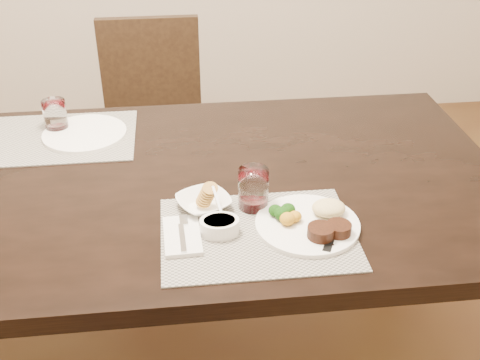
{
  "coord_description": "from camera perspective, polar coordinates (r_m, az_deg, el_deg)",
  "views": [
    {
      "loc": [
        0.1,
        -1.42,
        1.61
      ],
      "look_at": [
        0.25,
        -0.14,
        0.82
      ],
      "focal_mm": 45.0,
      "sensor_mm": 36.0,
      "label": 1
    }
  ],
  "objects": [
    {
      "name": "placemat_near",
      "position": [
        1.44,
        1.69,
        -5.06
      ],
      "size": [
        0.46,
        0.34,
        0.0
      ],
      "primitive_type": "cube",
      "color": "gray",
      "rests_on": "dining_table"
    },
    {
      "name": "placemat_far",
      "position": [
        1.94,
        -16.69,
        3.87
      ],
      "size": [
        0.46,
        0.34,
        0.0
      ],
      "primitive_type": "cube",
      "color": "gray",
      "rests_on": "dining_table"
    },
    {
      "name": "wine_glass_far",
      "position": [
        1.97,
        -17.09,
        5.72
      ],
      "size": [
        0.07,
        0.07,
        0.1
      ],
      "rotation": [
        0.0,
        0.0,
        -0.28
      ],
      "color": "silver",
      "rests_on": "placemat_far"
    },
    {
      "name": "far_plate",
      "position": [
        1.93,
        -14.51,
        4.29
      ],
      "size": [
        0.26,
        0.26,
        0.01
      ],
      "primitive_type": "cylinder",
      "color": "white",
      "rests_on": "placemat_far"
    },
    {
      "name": "chair_far",
      "position": [
        2.6,
        -8.21,
        5.94
      ],
      "size": [
        0.42,
        0.42,
        0.9
      ],
      "color": "black",
      "rests_on": "ground"
    },
    {
      "name": "dining_table",
      "position": [
        1.71,
        -8.88,
        -2.48
      ],
      "size": [
        2.0,
        1.0,
        0.75
      ],
      "color": "black",
      "rests_on": "ground"
    },
    {
      "name": "dinner_plate",
      "position": [
        1.46,
        6.91,
        -3.96
      ],
      "size": [
        0.25,
        0.25,
        0.05
      ],
      "rotation": [
        0.0,
        0.0,
        -0.34
      ],
      "color": "white",
      "rests_on": "placemat_near"
    },
    {
      "name": "cracker_bowl",
      "position": [
        1.52,
        -3.48,
        -2.12
      ],
      "size": [
        0.17,
        0.17,
        0.06
      ],
      "rotation": [
        0.0,
        0.0,
        0.42
      ],
      "color": "white",
      "rests_on": "placemat_near"
    },
    {
      "name": "wine_glass_near",
      "position": [
        1.51,
        1.27,
        -1.0
      ],
      "size": [
        0.08,
        0.08,
        0.11
      ],
      "rotation": [
        0.0,
        0.0,
        0.05
      ],
      "color": "silver",
      "rests_on": "placemat_near"
    },
    {
      "name": "napkin_fork",
      "position": [
        1.43,
        -5.5,
        -5.26
      ],
      "size": [
        0.09,
        0.16,
        0.02
      ],
      "rotation": [
        0.0,
        0.0,
        0.04
      ],
      "color": "white",
      "rests_on": "placemat_near"
    },
    {
      "name": "steak_knife",
      "position": [
        1.44,
        8.3,
        -5.13
      ],
      "size": [
        0.07,
        0.23,
        0.01
      ],
      "rotation": [
        0.0,
        0.0,
        -0.44
      ],
      "color": "silver",
      "rests_on": "placemat_near"
    },
    {
      "name": "sauce_ramekin",
      "position": [
        1.43,
        -1.96,
        -4.32
      ],
      "size": [
        0.09,
        0.14,
        0.08
      ],
      "rotation": [
        0.0,
        0.0,
        0.27
      ],
      "color": "white",
      "rests_on": "placemat_near"
    }
  ]
}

